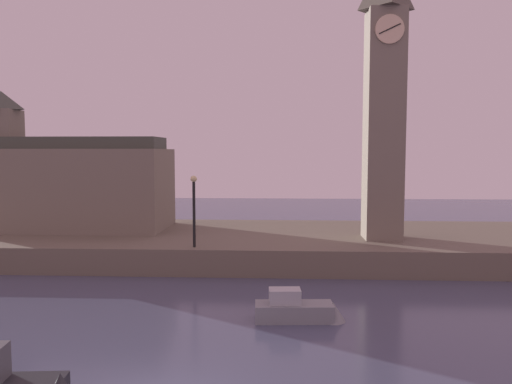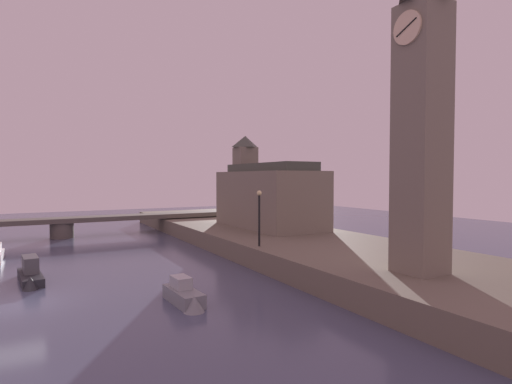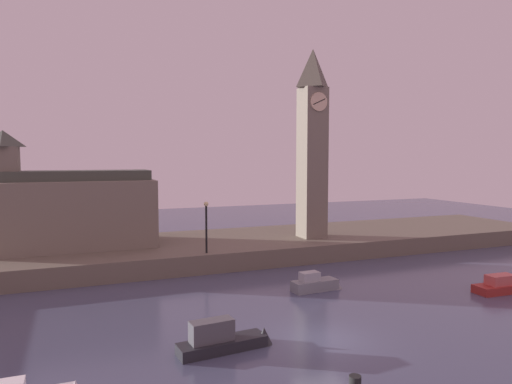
{
  "view_description": "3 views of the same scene",
  "coord_description": "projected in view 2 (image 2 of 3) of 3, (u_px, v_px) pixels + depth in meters",
  "views": [
    {
      "loc": [
        3.05,
        -12.08,
        6.77
      ],
      "look_at": [
        1.72,
        14.13,
        4.64
      ],
      "focal_mm": 34.74,
      "sensor_mm": 36.0,
      "label": 1
    },
    {
      "loc": [
        23.17,
        0.83,
        6.4
      ],
      "look_at": [
        -2.06,
        14.76,
        5.36
      ],
      "focal_mm": 28.34,
      "sensor_mm": 36.0,
      "label": 2
    },
    {
      "loc": [
        -11.07,
        -18.96,
        8.82
      ],
      "look_at": [
        2.16,
        14.37,
        6.13
      ],
      "focal_mm": 32.22,
      "sensor_mm": 36.0,
      "label": 3
    }
  ],
  "objects": [
    {
      "name": "ground_plane",
      "position": [
        17.0,
        306.0,
        20.1
      ],
      "size": [
        120.0,
        120.0,
        0.0
      ],
      "primitive_type": "plane",
      "color": "#474C66"
    },
    {
      "name": "far_embankment",
      "position": [
        332.0,
        254.0,
        29.73
      ],
      "size": [
        70.0,
        12.0,
        1.5
      ],
      "primitive_type": "cube",
      "color": "#6B6051",
      "rests_on": "ground"
    },
    {
      "name": "clock_tower",
      "position": [
        422.0,
        100.0,
        20.46
      ],
      "size": [
        2.38,
        2.42,
        17.07
      ],
      "color": "slate",
      "rests_on": "far_embankment"
    },
    {
      "name": "parliament_hall",
      "position": [
        267.0,
        195.0,
        40.17
      ],
      "size": [
        12.44,
        5.98,
        9.43
      ],
      "color": "slate",
      "rests_on": "far_embankment"
    },
    {
      "name": "bridge_span",
      "position": [
        60.0,
        223.0,
        42.53
      ],
      "size": [
        2.58,
        33.25,
        2.13
      ],
      "color": "#5B544C",
      "rests_on": "ground"
    },
    {
      "name": "streetlamp",
      "position": [
        259.0,
        212.0,
        28.66
      ],
      "size": [
        0.36,
        0.36,
        3.98
      ],
      "color": "black",
      "rests_on": "far_embankment"
    },
    {
      "name": "boat_barge_dark",
      "position": [
        30.0,
        275.0,
        24.45
      ],
      "size": [
        4.74,
        1.52,
        1.72
      ],
      "color": "#232328",
      "rests_on": "ground"
    },
    {
      "name": "boat_cruiser_grey",
      "position": [
        185.0,
        296.0,
        20.29
      ],
      "size": [
        3.69,
        1.31,
        1.29
      ],
      "color": "gray",
      "rests_on": "ground"
    }
  ]
}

